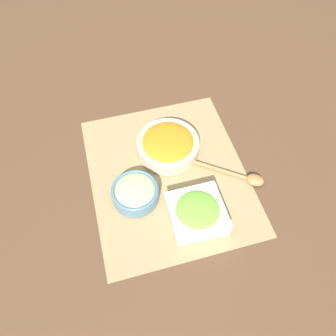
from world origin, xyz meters
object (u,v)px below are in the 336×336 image
at_px(cucumber_bowl, 135,192).
at_px(lettuce_bowl, 197,212).
at_px(carrot_bowl, 168,144).
at_px(wooden_spoon, 241,176).

bearing_deg(cucumber_bowl, lettuce_bowl, -125.59).
relative_size(lettuce_bowl, cucumber_bowl, 1.14).
distance_m(lettuce_bowl, carrot_bowl, 0.24).
bearing_deg(wooden_spoon, carrot_bowl, 49.44).
bearing_deg(lettuce_bowl, wooden_spoon, -61.96).
height_order(lettuce_bowl, carrot_bowl, same).
xyz_separation_m(lettuce_bowl, wooden_spoon, (0.09, -0.17, -0.02)).
distance_m(lettuce_bowl, cucumber_bowl, 0.18).
distance_m(cucumber_bowl, carrot_bowl, 0.19).
height_order(carrot_bowl, wooden_spoon, carrot_bowl).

